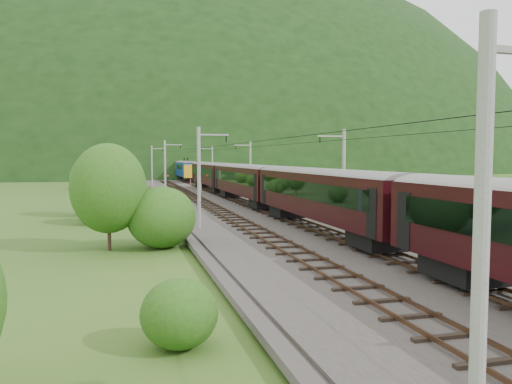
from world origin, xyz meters
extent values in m
plane|color=#244E18|center=(0.00, 0.00, 0.00)|extent=(600.00, 600.00, 0.00)
cube|color=#38332D|center=(0.00, 10.00, 0.15)|extent=(14.00, 220.00, 0.30)
cube|color=brown|center=(-3.12, 10.00, 0.49)|extent=(0.08, 220.00, 0.15)
cube|color=brown|center=(-1.68, 10.00, 0.49)|extent=(0.08, 220.00, 0.15)
cube|color=black|center=(-2.40, 10.00, 0.36)|extent=(2.40, 220.00, 0.12)
cube|color=brown|center=(1.68, 10.00, 0.49)|extent=(0.08, 220.00, 0.15)
cube|color=brown|center=(3.12, 10.00, 0.49)|extent=(0.08, 220.00, 0.15)
cube|color=black|center=(2.40, 10.00, 0.36)|extent=(2.40, 220.00, 0.12)
cylinder|color=gray|center=(-6.20, -32.00, 4.30)|extent=(0.28, 0.28, 8.00)
cylinder|color=gray|center=(-6.20, 0.00, 4.30)|extent=(0.28, 0.28, 8.00)
cube|color=gray|center=(-5.00, 0.00, 7.70)|extent=(2.40, 0.12, 0.12)
cylinder|color=black|center=(-4.00, 0.00, 7.40)|extent=(0.10, 0.10, 0.50)
cylinder|color=gray|center=(-6.20, 32.00, 4.30)|extent=(0.28, 0.28, 8.00)
cube|color=gray|center=(-5.00, 32.00, 7.70)|extent=(2.40, 0.12, 0.12)
cylinder|color=black|center=(-4.00, 32.00, 7.40)|extent=(0.10, 0.10, 0.50)
cylinder|color=gray|center=(-6.20, 64.00, 4.30)|extent=(0.28, 0.28, 8.00)
cube|color=gray|center=(-5.00, 64.00, 7.70)|extent=(2.40, 0.12, 0.12)
cylinder|color=black|center=(-4.00, 64.00, 7.40)|extent=(0.10, 0.10, 0.50)
cylinder|color=gray|center=(-6.20, 96.00, 4.30)|extent=(0.28, 0.28, 8.00)
cube|color=gray|center=(-5.00, 96.00, 7.70)|extent=(2.40, 0.12, 0.12)
cylinder|color=black|center=(-4.00, 96.00, 7.40)|extent=(0.10, 0.10, 0.50)
cylinder|color=gray|center=(-6.20, 128.00, 4.30)|extent=(0.28, 0.28, 8.00)
cube|color=gray|center=(-5.00, 128.00, 7.70)|extent=(2.40, 0.12, 0.12)
cylinder|color=black|center=(-4.00, 128.00, 7.40)|extent=(0.10, 0.10, 0.50)
cylinder|color=gray|center=(6.20, 0.00, 4.30)|extent=(0.28, 0.28, 8.00)
cube|color=gray|center=(5.00, 0.00, 7.70)|extent=(2.40, 0.12, 0.12)
cylinder|color=black|center=(4.00, 0.00, 7.40)|extent=(0.10, 0.10, 0.50)
cylinder|color=gray|center=(6.20, 32.00, 4.30)|extent=(0.28, 0.28, 8.00)
cube|color=gray|center=(5.00, 32.00, 7.70)|extent=(2.40, 0.12, 0.12)
cylinder|color=black|center=(4.00, 32.00, 7.40)|extent=(0.10, 0.10, 0.50)
cylinder|color=gray|center=(6.20, 64.00, 4.30)|extent=(0.28, 0.28, 8.00)
cube|color=gray|center=(5.00, 64.00, 7.70)|extent=(2.40, 0.12, 0.12)
cylinder|color=black|center=(4.00, 64.00, 7.40)|extent=(0.10, 0.10, 0.50)
cylinder|color=gray|center=(6.20, 96.00, 4.30)|extent=(0.28, 0.28, 8.00)
cube|color=gray|center=(5.00, 96.00, 7.70)|extent=(2.40, 0.12, 0.12)
cylinder|color=black|center=(4.00, 96.00, 7.40)|extent=(0.10, 0.10, 0.50)
cylinder|color=gray|center=(6.20, 128.00, 4.30)|extent=(0.28, 0.28, 8.00)
cube|color=gray|center=(5.00, 128.00, 7.70)|extent=(2.40, 0.12, 0.12)
cylinder|color=black|center=(4.00, 128.00, 7.40)|extent=(0.10, 0.10, 0.50)
cylinder|color=black|center=(-2.40, 10.00, 7.10)|extent=(0.03, 198.00, 0.03)
cylinder|color=black|center=(2.40, 10.00, 7.10)|extent=(0.03, 198.00, 0.03)
ellipsoid|color=black|center=(0.00, 260.00, 0.00)|extent=(504.00, 360.00, 244.00)
cube|color=black|center=(2.40, -20.52, 1.05)|extent=(2.35, 3.42, 0.96)
cube|color=black|center=(2.40, -4.42, 3.13)|extent=(3.10, 23.51, 3.21)
cylinder|color=gray|center=(2.40, -4.42, 4.58)|extent=(3.10, 23.39, 3.10)
cube|color=black|center=(0.83, -4.42, 3.52)|extent=(0.05, 20.69, 1.23)
cube|color=black|center=(3.97, -4.42, 3.52)|extent=(0.05, 20.69, 1.23)
cube|color=black|center=(2.40, -12.65, 1.05)|extent=(2.35, 3.42, 0.96)
cube|color=black|center=(2.40, 3.80, 1.05)|extent=(2.35, 3.42, 0.96)
cube|color=black|center=(2.40, 19.90, 3.13)|extent=(3.10, 23.51, 3.21)
cylinder|color=gray|center=(2.40, 19.90, 4.58)|extent=(3.10, 23.39, 3.10)
cube|color=black|center=(0.83, 19.90, 3.52)|extent=(0.05, 20.69, 1.23)
cube|color=black|center=(3.97, 19.90, 3.52)|extent=(0.05, 20.69, 1.23)
cube|color=black|center=(2.40, 11.67, 1.05)|extent=(2.35, 3.42, 0.96)
cube|color=black|center=(2.40, 28.13, 1.05)|extent=(2.35, 3.42, 0.96)
cube|color=black|center=(2.40, 44.23, 3.13)|extent=(3.10, 23.51, 3.21)
cylinder|color=gray|center=(2.40, 44.23, 4.58)|extent=(3.10, 23.39, 3.10)
cube|color=black|center=(0.83, 44.23, 3.52)|extent=(0.05, 20.69, 1.23)
cube|color=black|center=(3.97, 44.23, 3.52)|extent=(0.05, 20.69, 1.23)
cube|color=black|center=(2.40, 36.00, 1.05)|extent=(2.35, 3.42, 0.96)
cube|color=black|center=(2.40, 52.45, 1.05)|extent=(2.35, 3.42, 0.96)
cube|color=navy|center=(2.40, 78.17, 3.13)|extent=(3.10, 19.24, 3.21)
cylinder|color=gray|center=(2.40, 78.17, 4.58)|extent=(3.10, 19.14, 3.10)
cube|color=black|center=(0.83, 78.17, 3.52)|extent=(0.05, 16.93, 1.23)
cube|color=black|center=(3.97, 78.17, 3.52)|extent=(0.05, 16.93, 1.23)
cube|color=black|center=(2.40, 71.44, 1.05)|extent=(2.35, 3.42, 0.96)
cube|color=black|center=(2.40, 84.90, 1.05)|extent=(2.35, 3.42, 0.96)
cube|color=gold|center=(2.40, 87.59, 2.92)|extent=(3.16, 0.50, 2.89)
cube|color=gold|center=(2.40, 68.75, 2.92)|extent=(3.16, 0.50, 2.89)
cube|color=black|center=(2.40, 81.17, 5.33)|extent=(0.08, 1.60, 0.96)
cylinder|color=red|center=(0.00, 51.84, 1.12)|extent=(0.17, 0.17, 1.64)
cylinder|color=red|center=(0.14, 40.04, 1.10)|extent=(0.17, 0.17, 1.61)
cylinder|color=black|center=(-3.18, 62.09, 1.24)|extent=(0.13, 0.13, 1.88)
sphere|color=red|center=(-3.18, 62.09, 2.22)|extent=(0.23, 0.23, 0.23)
ellipsoid|color=#284F15|center=(-10.41, -23.85, 1.09)|extent=(2.42, 2.42, 2.18)
ellipsoid|color=#284F15|center=(-9.61, -6.32, 2.01)|extent=(4.48, 4.48, 4.03)
ellipsoid|color=#284F15|center=(-13.65, 7.13, 2.06)|extent=(4.57, 4.57, 4.11)
ellipsoid|color=#284F15|center=(-13.63, 21.07, 1.17)|extent=(2.61, 2.61, 2.35)
ellipsoid|color=#284F15|center=(-9.63, 35.54, 1.27)|extent=(2.83, 2.83, 2.54)
ellipsoid|color=#284F15|center=(-14.67, 47.20, 1.29)|extent=(2.87, 2.87, 2.58)
ellipsoid|color=#284F15|center=(-12.48, 60.54, 1.27)|extent=(2.82, 2.82, 2.54)
ellipsoid|color=#284F15|center=(-13.39, 74.54, 1.55)|extent=(3.44, 3.44, 3.10)
ellipsoid|color=#284F15|center=(-11.68, 88.39, 0.85)|extent=(1.88, 1.88, 1.69)
cylinder|color=black|center=(-12.91, -6.24, 1.85)|extent=(0.24, 0.24, 3.70)
ellipsoid|color=#284F15|center=(-12.91, -6.24, 3.97)|extent=(4.76, 4.76, 5.71)
cylinder|color=black|center=(-15.04, 13.27, 1.64)|extent=(0.24, 0.24, 3.29)
ellipsoid|color=#284F15|center=(-15.04, 13.27, 3.52)|extent=(4.23, 4.23, 5.07)
cylinder|color=black|center=(-12.73, 34.72, 1.18)|extent=(0.24, 0.24, 2.37)
ellipsoid|color=#284F15|center=(-12.73, 34.72, 2.54)|extent=(3.04, 3.04, 3.65)
cylinder|color=black|center=(-14.49, 55.22, 1.88)|extent=(0.24, 0.24, 3.76)
ellipsoid|color=#284F15|center=(-14.49, 55.22, 4.03)|extent=(4.83, 4.83, 5.80)
ellipsoid|color=#284F15|center=(14.06, -2.90, 0.85)|extent=(1.88, 1.88, 1.70)
ellipsoid|color=#284F15|center=(10.72, 13.93, 1.38)|extent=(3.07, 3.07, 2.76)
ellipsoid|color=#284F15|center=(13.97, 26.30, 1.23)|extent=(2.74, 2.74, 2.46)
ellipsoid|color=#284F15|center=(10.57, 46.79, 1.42)|extent=(3.15, 3.15, 2.83)
ellipsoid|color=#284F15|center=(13.85, 64.44, 0.76)|extent=(1.69, 1.69, 1.52)
camera|label=1|loc=(-12.04, -39.06, 5.91)|focal=35.00mm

